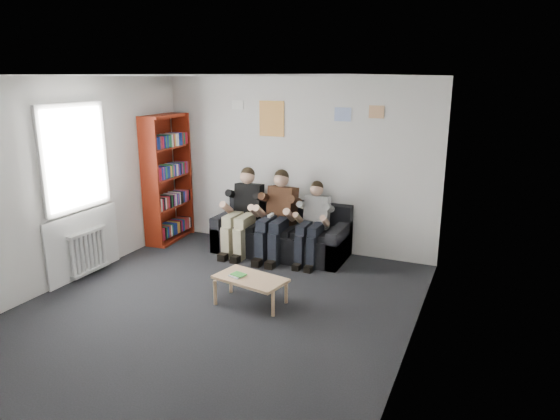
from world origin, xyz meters
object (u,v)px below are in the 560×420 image
bookshelf (168,179)px  coffee_table (251,281)px  person_middle (277,216)px  sofa (282,236)px  person_right (313,223)px  person_left (243,212)px

bookshelf → coffee_table: 3.01m
bookshelf → person_middle: (2.00, -0.06, -0.40)m
sofa → coffee_table: (0.38, -1.82, 0.02)m
sofa → bookshelf: bookshelf is taller
person_middle → person_right: (0.57, 0.01, -0.05)m
bookshelf → person_left: bookshelf is taller
person_middle → person_left: bearing=-173.5°
person_left → person_right: 1.15m
person_left → person_middle: person_middle is taller
person_left → person_middle: 0.57m
bookshelf → coffee_table: bearing=-40.9°
coffee_table → person_left: person_left is taller
person_middle → bookshelf: bearing=-175.3°
coffee_table → person_left: size_ratio=0.65×
sofa → person_middle: 0.42m
coffee_table → bookshelf: bearing=144.7°
sofa → coffee_table: size_ratio=2.40×
person_left → person_right: size_ratio=1.10×
sofa → bookshelf: (-2.00, -0.13, 0.76)m
bookshelf → person_right: size_ratio=1.74×
sofa → person_left: 0.71m
person_middle → sofa: bearing=96.5°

